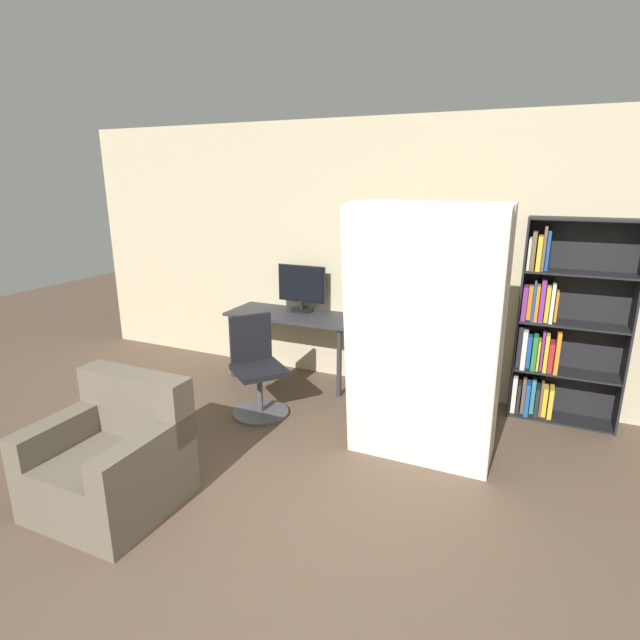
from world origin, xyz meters
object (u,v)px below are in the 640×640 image
(mattress_near, at_px, (421,343))
(mattress_far, at_px, (430,333))
(monitor, at_px, (301,287))
(armchair, at_px, (114,459))
(bookshelf, at_px, (556,329))
(office_chair, at_px, (257,375))

(mattress_near, bearing_deg, mattress_far, 90.00)
(monitor, xyz_separation_m, armchair, (-0.14, -2.56, -0.68))
(bookshelf, bearing_deg, office_chair, -157.29)
(mattress_near, xyz_separation_m, mattress_far, (0.00, 0.28, -0.00))
(monitor, bearing_deg, bookshelf, 0.53)
(monitor, distance_m, mattress_near, 2.06)
(bookshelf, height_order, mattress_far, mattress_far)
(monitor, relative_size, bookshelf, 0.30)
(bookshelf, relative_size, armchair, 2.13)
(office_chair, xyz_separation_m, mattress_far, (1.56, -0.01, 0.62))
(office_chair, bearing_deg, armchair, -96.48)
(office_chair, relative_size, bookshelf, 0.51)
(monitor, height_order, office_chair, monitor)
(bookshelf, bearing_deg, mattress_near, -124.22)
(bookshelf, xyz_separation_m, mattress_far, (-0.90, -1.04, 0.15))
(mattress_near, distance_m, mattress_far, 0.28)
(office_chair, distance_m, mattress_near, 1.71)
(armchair, bearing_deg, mattress_far, 41.55)
(armchair, bearing_deg, mattress_near, 35.91)
(office_chair, distance_m, armchair, 1.57)
(monitor, height_order, mattress_near, mattress_near)
(monitor, height_order, armchair, monitor)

